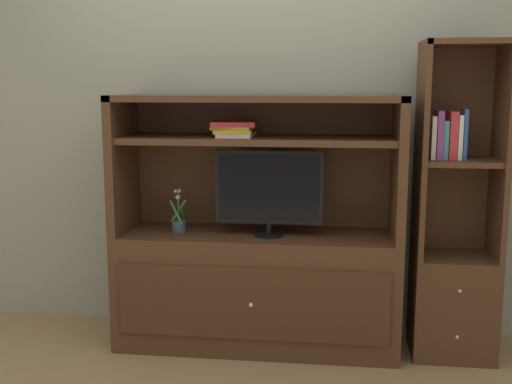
% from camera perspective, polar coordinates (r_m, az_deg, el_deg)
% --- Properties ---
extents(ground_plane, '(8.00, 8.00, 0.00)m').
position_cam_1_polar(ground_plane, '(3.44, -0.75, -16.30)').
color(ground_plane, '#99754C').
extents(painted_rear_wall, '(6.00, 0.10, 2.80)m').
position_cam_1_polar(painted_rear_wall, '(3.84, 0.75, 8.07)').
color(painted_rear_wall, gray).
rests_on(painted_rear_wall, ground_plane).
extents(media_console, '(1.62, 0.53, 1.46)m').
position_cam_1_polar(media_console, '(3.64, 0.11, -6.62)').
color(media_console, '#4C2D1C').
rests_on(media_console, ground_plane).
extents(tv_monitor, '(0.60, 0.17, 0.48)m').
position_cam_1_polar(tv_monitor, '(3.48, 1.19, 0.19)').
color(tv_monitor, black).
rests_on(tv_monitor, media_console).
extents(potted_plant, '(0.09, 0.10, 0.25)m').
position_cam_1_polar(potted_plant, '(3.65, -7.10, -2.80)').
color(potted_plant, '#384C56').
rests_on(potted_plant, media_console).
extents(magazine_stack, '(0.27, 0.34, 0.08)m').
position_cam_1_polar(magazine_stack, '(3.52, -2.01, 5.82)').
color(magazine_stack, silver).
rests_on(magazine_stack, media_console).
extents(bookshelf_tall, '(0.45, 0.38, 1.75)m').
position_cam_1_polar(bookshelf_tall, '(3.66, 17.73, -5.49)').
color(bookshelf_tall, '#4C2D1C').
rests_on(bookshelf_tall, ground_plane).
extents(upright_book_row, '(0.19, 0.17, 0.27)m').
position_cam_1_polar(upright_book_row, '(3.53, 17.12, 4.93)').
color(upright_book_row, silver).
rests_on(upright_book_row, bookshelf_tall).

